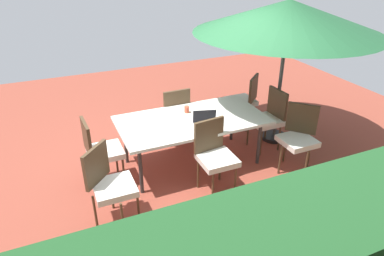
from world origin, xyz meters
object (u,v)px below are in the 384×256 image
(chair_northeast, at_px, (109,182))
(chair_east, at_px, (100,149))
(chair_west, at_px, (269,116))
(chair_south, at_px, (174,112))
(cup, at_px, (187,109))
(chair_southwest, at_px, (244,98))
(chair_north, at_px, (215,153))
(laptop, at_px, (204,119))
(dining_table, at_px, (192,122))
(patio_umbrella, at_px, (288,17))
(chair_northwest, at_px, (299,135))

(chair_northeast, bearing_deg, chair_east, 40.67)
(chair_northeast, xyz_separation_m, chair_west, (-2.69, -0.75, 0.00))
(chair_south, xyz_separation_m, cup, (-0.02, 0.49, 0.24))
(chair_southwest, bearing_deg, chair_north, 5.19)
(chair_southwest, relative_size, chair_north, 1.00)
(chair_west, relative_size, chair_north, 1.00)
(chair_west, bearing_deg, laptop, -87.19)
(dining_table, xyz_separation_m, laptop, (-0.12, 0.15, 0.09))
(laptop, height_order, cup, laptop)
(chair_west, bearing_deg, patio_umbrella, 120.09)
(chair_northeast, xyz_separation_m, chair_north, (-1.39, -0.09, 0.00))
(chair_northwest, bearing_deg, dining_table, -161.53)
(chair_southwest, height_order, chair_west, same)
(chair_northwest, height_order, chair_west, same)
(laptop, bearing_deg, chair_northwest, 171.31)
(chair_east, distance_m, chair_south, 1.50)
(dining_table, xyz_separation_m, chair_north, (-0.02, 0.70, -0.15))
(chair_east, height_order, cup, chair_east)
(chair_south, distance_m, laptop, 0.90)
(patio_umbrella, xyz_separation_m, cup, (1.59, -0.08, -1.24))
(chair_east, bearing_deg, chair_northwest, -108.72)
(patio_umbrella, distance_m, chair_southwest, 1.63)
(chair_west, bearing_deg, chair_east, -93.46)
(chair_northwest, distance_m, chair_north, 1.33)
(patio_umbrella, distance_m, chair_west, 1.53)
(chair_southwest, xyz_separation_m, laptop, (1.23, 0.90, 0.24))
(dining_table, height_order, chair_south, chair_south)
(chair_north, distance_m, laptop, 0.61)
(chair_northeast, distance_m, cup, 1.74)
(patio_umbrella, xyz_separation_m, laptop, (1.49, 0.30, -1.25))
(laptop, xyz_separation_m, cup, (0.10, -0.38, 0.00))
(chair_southwest, relative_size, chair_west, 1.00)
(chair_north, height_order, chair_south, same)
(dining_table, distance_m, chair_northwest, 1.54)
(chair_south, xyz_separation_m, laptop, (-0.13, 0.86, 0.24))
(chair_northwest, relative_size, chair_west, 1.00)
(chair_northwest, height_order, laptop, chair_northwest)
(chair_northwest, distance_m, chair_south, 1.99)
(chair_southwest, distance_m, cup, 1.45)
(chair_northwest, relative_size, cup, 9.61)
(chair_east, height_order, chair_north, same)
(laptop, bearing_deg, patio_umbrella, -151.73)
(dining_table, bearing_deg, patio_umbrella, -174.68)
(chair_east, bearing_deg, chair_west, -94.19)
(dining_table, distance_m, chair_east, 1.34)
(chair_east, distance_m, chair_north, 1.53)
(cup, bearing_deg, chair_south, -87.11)
(chair_west, distance_m, chair_south, 1.52)
(chair_north, xyz_separation_m, chair_south, (0.03, -1.42, 0.00))
(chair_southwest, distance_m, chair_south, 1.36)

